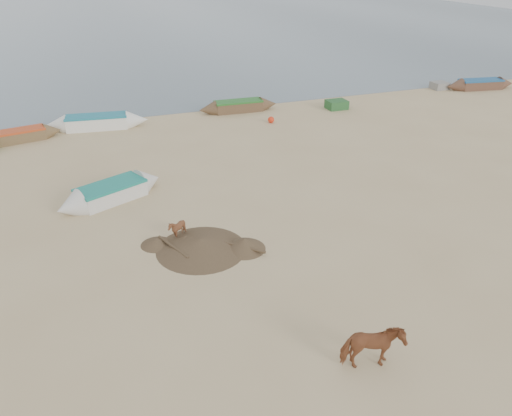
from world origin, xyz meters
The scene contains 8 objects.
ground centered at (0.00, 0.00, 0.00)m, with size 140.00×140.00×0.00m, color tan.
sea centered at (0.00, 82.00, 0.01)m, with size 160.00×160.00×0.00m, color slate.
cow_adult centered at (0.29, -4.75, 0.73)m, with size 0.79×1.74×1.47m, color brown.
calf_front centered at (-3.38, 4.33, 0.47)m, with size 0.76×0.85×0.94m, color brown.
near_canoe centered at (-5.58, 9.02, 0.42)m, with size 5.45×1.46×0.83m, color silver, non-canonical shape.
debris_pile centered at (-2.66, 3.18, 0.25)m, with size 3.68×3.68×0.50m, color brown.
waterline_canoes centered at (-3.44, 20.48, 0.43)m, with size 56.87×3.90×0.94m.
beach_clutter centered at (4.20, 19.84, 0.30)m, with size 47.60×4.65×0.64m.
Camera 1 is at (-6.53, -13.67, 10.80)m, focal length 35.00 mm.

